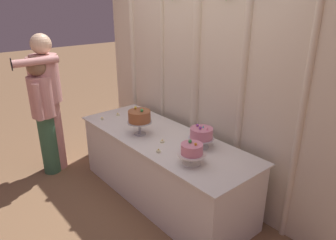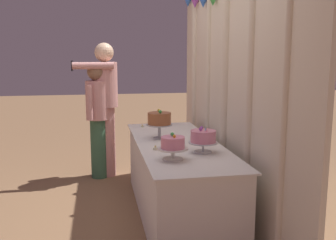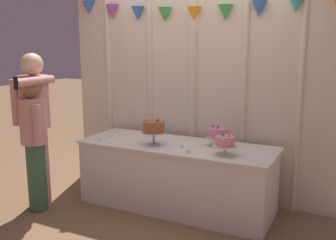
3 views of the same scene
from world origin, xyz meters
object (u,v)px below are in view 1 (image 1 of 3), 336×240
Objects in this scene: cake_display_rightmost at (192,151)px; tealight_near_right at (162,142)px; guest_girl_blue_dress at (48,97)px; guest_man_pink_jacket at (44,110)px; tealight_far_left at (102,119)px; cake_table at (163,167)px; tealight_near_left at (118,115)px; cake_display_leftmost at (139,117)px; cake_display_center at (201,134)px; tealight_far_right at (158,151)px.

cake_display_rightmost is 0.51m from tealight_near_right.
guest_man_pink_jacket is at bearing -54.71° from guest_girl_blue_dress.
tealight_far_left is 0.96m from tealight_near_right.
cake_table is 8.73× the size of cake_display_rightmost.
tealight_far_left is 0.21m from tealight_near_left.
cake_display_leftmost is at bearing -145.97° from cake_table.
cake_display_center reaches higher than cake_table.
guest_man_pink_jacket reaches higher than tealight_near_right.
cake_display_center is 5.90× the size of tealight_far_right.
guest_girl_blue_dress is (-1.99, -0.49, 0.11)m from cake_display_rightmost.
tealight_far_left is 0.72m from guest_girl_blue_dress.
cake_display_rightmost is at bearing -15.12° from cake_table.
tealight_near_left is at bearing 55.98° from guest_man_pink_jacket.
guest_girl_blue_dress reaches higher than cake_table.
tealight_far_right is (-0.17, -0.39, -0.12)m from cake_display_center.
tealight_near_right is (0.31, 0.05, -0.18)m from cake_display_leftmost.
tealight_far_left is at bearing -163.61° from cake_display_center.
tealight_near_left is 1.08× the size of tealight_far_right.
guest_man_pink_jacket is (-0.49, -0.72, 0.09)m from tealight_near_left.
cake_display_rightmost reaches higher than cake_table.
cake_display_rightmost reaches higher than tealight_far_right.
cake_display_center is at bearing 16.39° from tealight_far_left.
tealight_near_left is at bearing -172.74° from cake_display_center.
cake_display_rightmost is at bearing 13.70° from guest_girl_blue_dress.
cake_table is 1.26× the size of guest_girl_blue_dress.
tealight_near_right is (0.10, -0.09, 0.37)m from cake_table.
guest_man_pink_jacket is (-1.58, -0.49, 0.09)m from tealight_far_right.
cake_display_leftmost is 7.12× the size of tealight_far_left.
tealight_near_right is at bearing 20.52° from guest_girl_blue_dress.
cake_display_center is 5.37× the size of tealight_near_right.
tealight_near_left is at bearing 48.61° from guest_girl_blue_dress.
tealight_far_right is (1.10, -0.02, 0.00)m from tealight_far_left.
cake_display_rightmost is 2.05m from guest_girl_blue_dress.
tealight_far_left is 0.90× the size of tealight_near_left.
cake_display_center is 6.08× the size of tealight_far_left.
tealight_near_left is at bearing 169.58° from cake_display_leftmost.
cake_display_rightmost is 0.17× the size of guest_man_pink_jacket.
cake_display_center is (0.42, 0.14, 0.49)m from cake_table.
guest_girl_blue_dress is (-0.55, -0.41, 0.22)m from tealight_far_left.
cake_display_center is at bearing 35.54° from tealight_near_right.
tealight_far_left is 0.97× the size of tealight_far_right.
tealight_far_right reaches higher than cake_table.
guest_girl_blue_dress is (-1.64, -0.40, 0.22)m from tealight_far_right.
cake_table is 0.61m from cake_display_leftmost.
tealight_near_right reaches higher than tealight_far_left.
cake_display_rightmost is 0.14× the size of guest_girl_blue_dress.
tealight_far_left is 0.02× the size of guest_girl_blue_dress.
cake_display_center is at bearing 66.17° from tealight_far_right.
cake_display_rightmost is 1.45m from tealight_far_left.
guest_girl_blue_dress reaches higher than tealight_near_left.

